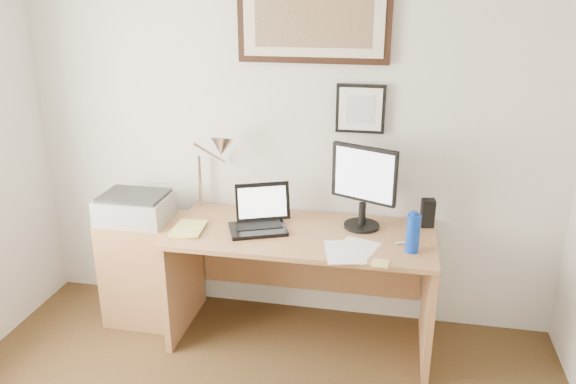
% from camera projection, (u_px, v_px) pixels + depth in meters
% --- Properties ---
extents(wall_back, '(3.50, 0.02, 2.50)m').
position_uv_depth(wall_back, '(289.00, 136.00, 3.60)').
color(wall_back, silver).
rests_on(wall_back, ground).
extents(side_cabinet, '(0.50, 0.40, 0.73)m').
position_uv_depth(side_cabinet, '(146.00, 269.00, 3.78)').
color(side_cabinet, '#A06D43').
rests_on(side_cabinet, floor).
extents(water_bottle, '(0.08, 0.08, 0.22)m').
position_uv_depth(water_bottle, '(413.00, 233.00, 3.12)').
color(water_bottle, '#0D36AF').
rests_on(water_bottle, desk).
extents(bottle_cap, '(0.04, 0.04, 0.02)m').
position_uv_depth(bottle_cap, '(415.00, 213.00, 3.08)').
color(bottle_cap, '#0D36AF').
rests_on(bottle_cap, water_bottle).
extents(speaker, '(0.09, 0.08, 0.18)m').
position_uv_depth(speaker, '(428.00, 213.00, 3.46)').
color(speaker, black).
rests_on(speaker, desk).
extents(paper_sheet_a, '(0.30, 0.36, 0.00)m').
position_uv_depth(paper_sheet_a, '(355.00, 250.00, 3.18)').
color(paper_sheet_a, white).
rests_on(paper_sheet_a, desk).
extents(paper_sheet_b, '(0.27, 0.34, 0.00)m').
position_uv_depth(paper_sheet_b, '(345.00, 252.00, 3.15)').
color(paper_sheet_b, white).
rests_on(paper_sheet_b, desk).
extents(sticky_pad, '(0.09, 0.09, 0.01)m').
position_uv_depth(sticky_pad, '(380.00, 263.00, 3.00)').
color(sticky_pad, '#EFD471').
rests_on(sticky_pad, desk).
extents(marker_pen, '(0.14, 0.06, 0.02)m').
position_uv_depth(marker_pen, '(407.00, 243.00, 3.25)').
color(marker_pen, white).
rests_on(marker_pen, desk).
extents(book, '(0.20, 0.26, 0.02)m').
position_uv_depth(book, '(174.00, 228.00, 3.44)').
color(book, '#DBD967').
rests_on(book, desk).
extents(desk, '(1.60, 0.70, 0.75)m').
position_uv_depth(desk, '(304.00, 261.00, 3.56)').
color(desk, '#A06D43').
rests_on(desk, floor).
extents(laptop, '(0.41, 0.41, 0.26)m').
position_uv_depth(laptop, '(260.00, 219.00, 3.45)').
color(laptop, black).
rests_on(laptop, desk).
extents(lcd_monitor, '(0.40, 0.22, 0.52)m').
position_uv_depth(lcd_monitor, '(364.00, 183.00, 3.37)').
color(lcd_monitor, black).
rests_on(lcd_monitor, desk).
extents(printer, '(0.44, 0.34, 0.18)m').
position_uv_depth(printer, '(135.00, 207.00, 3.61)').
color(printer, '#A3A3A6').
rests_on(printer, side_cabinet).
extents(desk_lamp, '(0.29, 0.27, 0.53)m').
position_uv_depth(desk_lamp, '(220.00, 150.00, 3.52)').
color(desk_lamp, silver).
rests_on(desk_lamp, desk).
extents(picture_large, '(0.92, 0.04, 0.47)m').
position_uv_depth(picture_large, '(313.00, 23.00, 3.30)').
color(picture_large, black).
rests_on(picture_large, wall_back).
extents(picture_small, '(0.30, 0.03, 0.30)m').
position_uv_depth(picture_small, '(360.00, 109.00, 3.42)').
color(picture_small, black).
rests_on(picture_small, wall_back).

